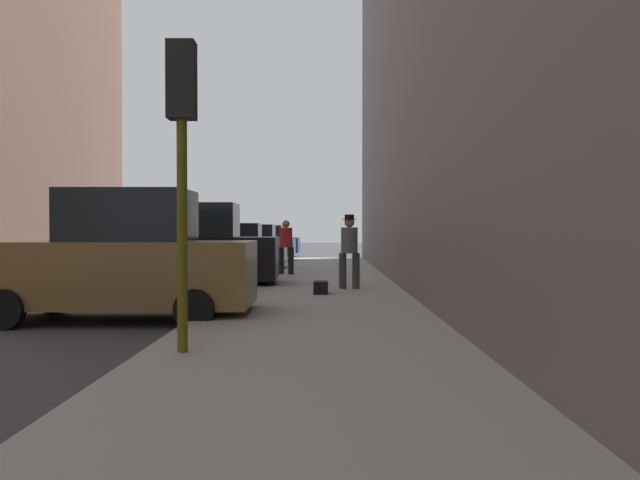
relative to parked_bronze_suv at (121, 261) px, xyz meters
The scene contains 11 objects.
sidewalk 3.52m from the parked_bronze_suv, ahead, with size 4.00×40.00×0.15m, color gray.
parked_bronze_suv is the anchor object (origin of this frame).
parked_black_suv 5.63m from the parked_bronze_suv, 90.00° to the left, with size 4.65×2.15×2.25m.
parked_silver_sedan 12.34m from the parked_bronze_suv, 90.00° to the left, with size 4.22×2.10×1.79m.
parked_gray_coupe 18.62m from the parked_bronze_suv, 90.00° to the left, with size 4.23×2.12×1.79m.
parked_blue_sedan 24.20m from the parked_bronze_suv, 90.00° to the left, with size 4.26×2.17×1.79m.
fire_hydrant 7.75m from the parked_bronze_suv, 76.51° to the left, with size 0.42×0.22×0.70m.
traffic_light 4.26m from the parked_bronze_suv, 61.61° to the right, with size 0.32×0.32×3.60m.
pedestrian_with_beanie 5.93m from the parked_bronze_suv, 46.37° to the left, with size 0.51×0.41×1.78m.
pedestrian_in_red_jacket 9.36m from the parked_bronze_suv, 75.98° to the left, with size 0.52×0.46×1.71m.
duffel_bag 4.66m from the parked_bronze_suv, 42.08° to the left, with size 0.32×0.44×0.28m.
Camera 1 is at (6.16, -11.12, 1.58)m, focal length 35.00 mm.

